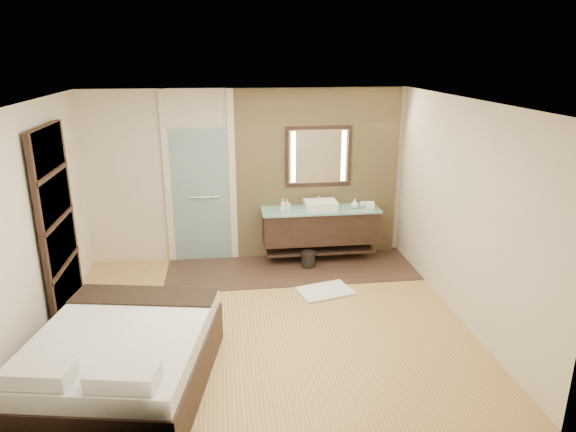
{
  "coord_description": "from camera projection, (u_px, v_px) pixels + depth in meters",
  "views": [
    {
      "loc": [
        -0.38,
        -5.66,
        3.22
      ],
      "look_at": [
        0.42,
        0.6,
        1.19
      ],
      "focal_mm": 32.0,
      "sensor_mm": 36.0,
      "label": 1
    }
  ],
  "objects": [
    {
      "name": "floor",
      "position": [
        261.0,
        323.0,
        6.37
      ],
      "size": [
        5.0,
        5.0,
        0.0
      ],
      "primitive_type": "plane",
      "color": "#9E7C42",
      "rests_on": "ground"
    },
    {
      "name": "tile_strip",
      "position": [
        291.0,
        269.0,
        7.95
      ],
      "size": [
        3.8,
        1.3,
        0.01
      ],
      "primitive_type": "cube",
      "color": "#36241D",
      "rests_on": "floor"
    },
    {
      "name": "stone_wall",
      "position": [
        317.0,
        174.0,
        8.18
      ],
      "size": [
        2.6,
        0.08,
        2.7
      ],
      "primitive_type": "cube",
      "color": "tan",
      "rests_on": "floor"
    },
    {
      "name": "vanity",
      "position": [
        320.0,
        226.0,
        8.14
      ],
      "size": [
        1.85,
        0.55,
        0.88
      ],
      "color": "black",
      "rests_on": "stone_wall"
    },
    {
      "name": "mirror_unit",
      "position": [
        318.0,
        156.0,
        8.04
      ],
      "size": [
        1.06,
        0.04,
        0.96
      ],
      "color": "black",
      "rests_on": "stone_wall"
    },
    {
      "name": "frosted_door",
      "position": [
        201.0,
        191.0,
        8.01
      ],
      "size": [
        1.1,
        0.12,
        2.7
      ],
      "color": "#B7E8E5",
      "rests_on": "floor"
    },
    {
      "name": "shoji_partition",
      "position": [
        58.0,
        224.0,
        6.28
      ],
      "size": [
        0.06,
        1.2,
        2.4
      ],
      "color": "black",
      "rests_on": "floor"
    },
    {
      "name": "bed",
      "position": [
        122.0,
        360.0,
        5.05
      ],
      "size": [
        1.97,
        2.3,
        0.78
      ],
      "rotation": [
        0.0,
        0.0,
        -0.19
      ],
      "color": "black",
      "rests_on": "floor"
    },
    {
      "name": "bath_mat",
      "position": [
        325.0,
        291.0,
        7.19
      ],
      "size": [
        0.82,
        0.66,
        0.02
      ],
      "primitive_type": "cube",
      "rotation": [
        0.0,
        0.0,
        0.25
      ],
      "color": "white",
      "rests_on": "floor"
    },
    {
      "name": "waste_bin",
      "position": [
        308.0,
        260.0,
        7.98
      ],
      "size": [
        0.27,
        0.27,
        0.26
      ],
      "primitive_type": "cylinder",
      "rotation": [
        0.0,
        0.0,
        -0.39
      ],
      "color": "black",
      "rests_on": "floor"
    },
    {
      "name": "tissue_box",
      "position": [
        370.0,
        205.0,
        8.05
      ],
      "size": [
        0.13,
        0.13,
        0.1
      ],
      "primitive_type": "cube",
      "rotation": [
        0.0,
        0.0,
        -0.11
      ],
      "color": "white",
      "rests_on": "vanity"
    },
    {
      "name": "soap_bottle_a",
      "position": [
        283.0,
        205.0,
        7.88
      ],
      "size": [
        0.09,
        0.09,
        0.2
      ],
      "primitive_type": "imported",
      "rotation": [
        0.0,
        0.0,
        0.11
      ],
      "color": "white",
      "rests_on": "vanity"
    },
    {
      "name": "soap_bottle_b",
      "position": [
        287.0,
        205.0,
        7.94
      ],
      "size": [
        0.1,
        0.11,
        0.18
      ],
      "primitive_type": "imported",
      "rotation": [
        0.0,
        0.0,
        0.41
      ],
      "color": "#B2B2B2",
      "rests_on": "vanity"
    },
    {
      "name": "soap_bottle_c",
      "position": [
        355.0,
        204.0,
        8.05
      ],
      "size": [
        0.12,
        0.12,
        0.15
      ],
      "primitive_type": "imported",
      "rotation": [
        0.0,
        0.0,
        -0.05
      ],
      "color": "#C1F3F3",
      "rests_on": "vanity"
    },
    {
      "name": "cup",
      "position": [
        363.0,
        205.0,
        8.11
      ],
      "size": [
        0.15,
        0.15,
        0.09
      ],
      "primitive_type": "imported",
      "rotation": [
        0.0,
        0.0,
        0.43
      ],
      "color": "white",
      "rests_on": "vanity"
    }
  ]
}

